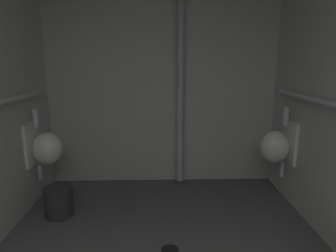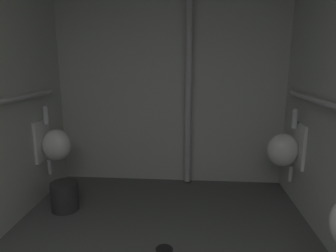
{
  "view_description": "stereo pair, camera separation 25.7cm",
  "coord_description": "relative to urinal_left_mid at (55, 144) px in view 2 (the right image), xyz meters",
  "views": [
    {
      "loc": [
        -0.01,
        0.35,
        1.47
      ],
      "look_at": [
        0.05,
        2.86,
        0.92
      ],
      "focal_mm": 31.54,
      "sensor_mm": 36.0,
      "label": 1
    },
    {
      "loc": [
        0.24,
        0.35,
        1.47
      ],
      "look_at": [
        0.05,
        2.86,
        0.92
      ],
      "focal_mm": 31.54,
      "sensor_mm": 36.0,
      "label": 2
    }
  ],
  "objects": [
    {
      "name": "floor_drain",
      "position": [
        1.25,
        -0.85,
        -0.6
      ],
      "size": [
        0.14,
        0.14,
        0.01
      ],
      "primitive_type": "cylinder",
      "color": "black",
      "rests_on": "ground"
    },
    {
      "name": "waste_bin",
      "position": [
        0.2,
        -0.28,
        -0.46
      ],
      "size": [
        0.27,
        0.27,
        0.29
      ],
      "primitive_type": "cylinder",
      "color": "#2D2D2D",
      "rests_on": "ground"
    },
    {
      "name": "wall_back",
      "position": [
        1.2,
        0.6,
        0.75
      ],
      "size": [
        2.82,
        0.06,
        2.7
      ],
      "primitive_type": "cube",
      "color": "#B8BBB2",
      "rests_on": "ground"
    },
    {
      "name": "urinal_left_mid",
      "position": [
        0.0,
        0.0,
        0.0
      ],
      "size": [
        0.32,
        0.3,
        0.76
      ],
      "color": "white"
    },
    {
      "name": "urinal_right_far",
      "position": [
        2.4,
        0.01,
        0.0
      ],
      "size": [
        0.32,
        0.3,
        0.76
      ],
      "color": "white"
    },
    {
      "name": "standpipe_back_wall",
      "position": [
        1.41,
        0.49,
        0.75
      ],
      "size": [
        0.08,
        0.08,
        2.65
      ],
      "primitive_type": "cylinder",
      "color": "#B2B2B2",
      "rests_on": "ground"
    }
  ]
}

